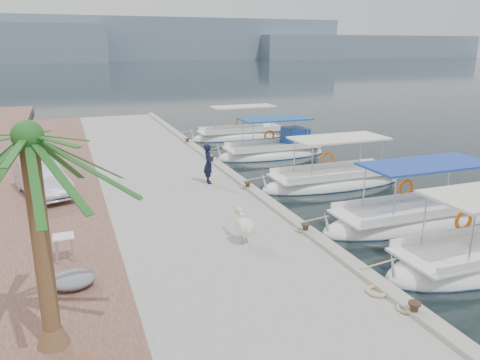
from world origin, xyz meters
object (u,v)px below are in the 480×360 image
fishing_caique_b (416,220)px  parked_car (42,179)px  fishing_caique_c (333,183)px  date_palm (28,138)px  pelican (244,226)px  fishing_caique_d (273,153)px  fishing_caique_e (241,137)px  fisherman (208,164)px

fishing_caique_b → parked_car: size_ratio=1.99×
fishing_caique_c → date_palm: bearing=-142.8°
pelican → parked_car: parked_car is taller
fishing_caique_d → pelican: size_ratio=5.18×
fishing_caique_e → fisherman: 12.84m
pelican → date_palm: size_ratio=0.25×
pelican → fisherman: bearing=82.5°
fishing_caique_e → fisherman: (-5.77, -11.41, 1.23)m
fishing_caique_c → fisherman: size_ratio=4.21×
fishing_caique_c → fishing_caique_d: (-0.15, 6.36, 0.07)m
fisherman → date_palm: bearing=153.0°
fishing_caique_d → date_palm: 19.94m
fishing_caique_b → fisherman: 8.60m
fishing_caique_b → fisherman: fishing_caique_b is taller
fishing_caique_d → parked_car: size_ratio=1.71×
fishing_caique_b → parked_car: 14.38m
fishing_caique_b → fishing_caique_c: size_ratio=1.08×
parked_car → fishing_caique_b: bearing=-44.8°
fishing_caique_b → date_palm: (-12.25, -3.86, 4.54)m
fishing_caique_c → fishing_caique_d: bearing=91.3°
fishing_caique_b → pelican: bearing=-175.9°
fishing_caique_b → fishing_caique_d: size_ratio=1.17×
parked_car → fisherman: bearing=-23.1°
fishing_caique_c → fishing_caique_e: same height
date_palm → fishing_caique_e: bearing=60.6°
fishing_caique_c → fisherman: (-5.77, 0.74, 1.23)m
pelican → fisherman: 6.52m
date_palm → fishing_caique_b: bearing=17.5°
pelican → fisherman: size_ratio=0.76×
pelican → date_palm: (-5.33, -3.36, 3.64)m
fishing_caique_b → fisherman: bearing=135.5°
date_palm → parked_car: date_palm is taller
fisherman → fishing_caique_e: bearing=-21.6°
pelican → parked_car: (-5.79, 7.16, 0.12)m
fishing_caique_d → parked_car: fishing_caique_d is taller
parked_car → fishing_caique_e: bearing=23.7°
fishing_caique_c → pelican: bearing=-139.2°
fisherman → pelican: bearing=177.7°
fishing_caique_b → date_palm: size_ratio=1.53×
fishing_caique_b → fishing_caique_c: 5.24m
fishing_caique_b → fishing_caique_c: bearing=93.3°
fishing_caique_e → fisherman: size_ratio=4.22×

